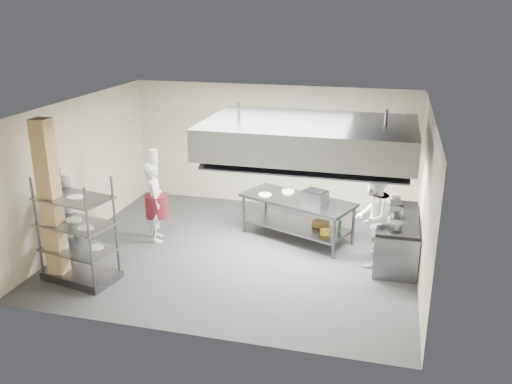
% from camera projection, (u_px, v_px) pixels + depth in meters
% --- Properties ---
extents(floor, '(7.00, 7.00, 0.00)m').
position_uv_depth(floor, '(240.00, 252.00, 11.08)').
color(floor, '#3C3C3E').
rests_on(floor, ground).
extents(ceiling, '(7.00, 7.00, 0.00)m').
position_uv_depth(ceiling, '(238.00, 107.00, 10.10)').
color(ceiling, silver).
rests_on(ceiling, wall_back).
extents(wall_back, '(7.00, 0.00, 7.00)m').
position_uv_depth(wall_back, '(273.00, 146.00, 13.33)').
color(wall_back, '#BEB397').
rests_on(wall_back, ground).
extents(wall_left, '(0.00, 6.00, 6.00)m').
position_uv_depth(wall_left, '(79.00, 170.00, 11.41)').
color(wall_left, '#BEB397').
rests_on(wall_left, ground).
extents(wall_right, '(0.00, 6.00, 6.00)m').
position_uv_depth(wall_right, '(425.00, 198.00, 9.76)').
color(wall_right, '#BEB397').
rests_on(wall_right, ground).
extents(column, '(0.30, 0.30, 3.00)m').
position_uv_depth(column, '(51.00, 203.00, 9.53)').
color(column, tan).
rests_on(column, floor).
extents(exhaust_hood, '(4.00, 2.50, 0.60)m').
position_uv_depth(exhaust_hood, '(309.00, 137.00, 10.35)').
color(exhaust_hood, slate).
rests_on(exhaust_hood, ceiling).
extents(hood_strip_a, '(1.60, 0.12, 0.04)m').
position_uv_depth(hood_strip_a, '(264.00, 150.00, 10.67)').
color(hood_strip_a, white).
rests_on(hood_strip_a, exhaust_hood).
extents(hood_strip_b, '(1.60, 0.12, 0.04)m').
position_uv_depth(hood_strip_b, '(356.00, 156.00, 10.25)').
color(hood_strip_b, white).
rests_on(hood_strip_b, exhaust_hood).
extents(wall_shelf, '(1.50, 0.28, 0.04)m').
position_uv_depth(wall_shelf, '(345.00, 152.00, 12.76)').
color(wall_shelf, slate).
rests_on(wall_shelf, wall_back).
extents(island, '(2.60, 1.83, 0.91)m').
position_uv_depth(island, '(297.00, 219.00, 11.61)').
color(island, slate).
rests_on(island, floor).
extents(island_worktop, '(2.60, 1.83, 0.06)m').
position_uv_depth(island_worktop, '(297.00, 200.00, 11.47)').
color(island_worktop, slate).
rests_on(island_worktop, island).
extents(island_undershelf, '(2.39, 1.66, 0.04)m').
position_uv_depth(island_undershelf, '(297.00, 225.00, 11.66)').
color(island_undershelf, slate).
rests_on(island_undershelf, island).
extents(pass_rack, '(1.44, 1.02, 1.97)m').
position_uv_depth(pass_rack, '(77.00, 229.00, 9.70)').
color(pass_rack, slate).
rests_on(pass_rack, floor).
extents(cooking_range, '(0.80, 2.00, 0.84)m').
position_uv_depth(cooking_range, '(396.00, 239.00, 10.67)').
color(cooking_range, gray).
rests_on(cooking_range, floor).
extents(range_top, '(0.78, 1.96, 0.06)m').
position_uv_depth(range_top, '(398.00, 218.00, 10.53)').
color(range_top, black).
rests_on(range_top, cooking_range).
extents(chef_head, '(0.65, 0.75, 1.74)m').
position_uv_depth(chef_head, '(155.00, 202.00, 11.41)').
color(chef_head, silver).
rests_on(chef_head, floor).
extents(chef_line, '(0.88, 1.04, 1.90)m').
position_uv_depth(chef_line, '(372.00, 218.00, 10.31)').
color(chef_line, silver).
rests_on(chef_line, floor).
extents(chef_plating, '(0.54, 1.10, 1.81)m').
position_uv_depth(chef_plating, '(70.00, 220.00, 10.34)').
color(chef_plating, white).
rests_on(chef_plating, floor).
extents(griddle, '(0.58, 0.52, 0.23)m').
position_uv_depth(griddle, '(315.00, 197.00, 11.24)').
color(griddle, slate).
rests_on(griddle, island_worktop).
extents(wicker_basket, '(0.37, 0.30, 0.14)m').
position_uv_depth(wicker_basket, '(321.00, 224.00, 11.51)').
color(wicker_basket, olive).
rests_on(wicker_basket, island_undershelf).
extents(stockpot, '(0.26, 0.26, 0.18)m').
position_uv_depth(stockpot, '(396.00, 213.00, 10.45)').
color(stockpot, gray).
rests_on(stockpot, range_top).
extents(plate_stack, '(0.28, 0.28, 0.05)m').
position_uv_depth(plate_stack, '(79.00, 248.00, 9.82)').
color(plate_stack, silver).
rests_on(plate_stack, pass_rack).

